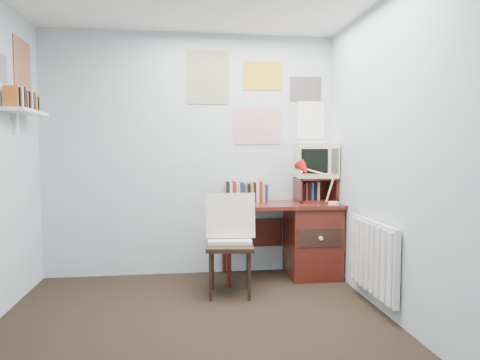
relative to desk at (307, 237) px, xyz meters
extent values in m
plane|color=black|center=(-1.17, -1.48, -0.41)|extent=(3.50, 3.50, 0.00)
cube|color=silver|center=(-1.17, 0.27, 0.84)|extent=(3.00, 0.02, 2.50)
cube|color=silver|center=(0.33, -1.48, 0.84)|extent=(0.02, 3.50, 2.50)
cube|color=#4F1912|center=(-0.27, 0.00, 0.34)|extent=(1.20, 0.55, 0.03)
cube|color=#4F1912|center=(0.06, 0.00, -0.04)|extent=(0.50, 0.50, 0.72)
cylinder|color=#4F1912|center=(-0.83, -0.24, -0.04)|extent=(0.04, 0.04, 0.72)
cylinder|color=#4F1912|center=(-0.83, 0.23, -0.04)|extent=(0.04, 0.04, 0.72)
cube|color=#4F1912|center=(-0.52, 0.25, 0.01)|extent=(0.64, 0.02, 0.30)
cube|color=black|center=(-0.85, -0.47, 0.04)|extent=(0.50, 0.48, 0.88)
cube|color=red|center=(0.22, -0.18, 0.55)|extent=(0.29, 0.25, 0.39)
cube|color=#4F1912|center=(0.12, 0.11, 0.48)|extent=(0.40, 0.30, 0.25)
cube|color=beige|center=(0.14, 0.13, 0.80)|extent=(0.46, 0.44, 0.39)
cube|color=#4F1912|center=(-0.51, 0.18, 0.46)|extent=(0.60, 0.14, 0.22)
cube|color=white|center=(0.29, -0.93, 0.01)|extent=(0.09, 0.80, 0.60)
cube|color=white|center=(-2.57, -0.38, 1.21)|extent=(0.20, 0.62, 0.24)
cube|color=white|center=(-0.47, 0.26, 1.44)|extent=(1.20, 0.01, 0.90)
cube|color=white|center=(-2.67, -0.38, 1.59)|extent=(0.01, 0.70, 0.60)
camera|label=1|loc=(-1.25, -4.21, 0.89)|focal=32.00mm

